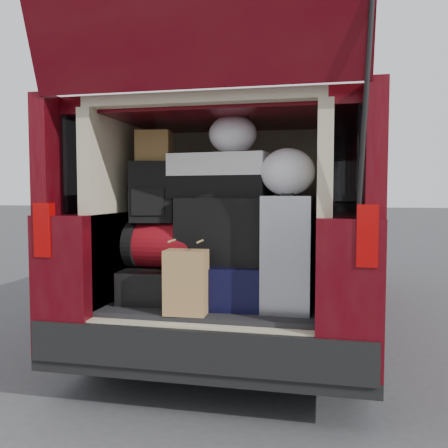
{
  "coord_description": "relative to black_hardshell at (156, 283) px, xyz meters",
  "views": [
    {
      "loc": [
        0.66,
        -2.68,
        1.22
      ],
      "look_at": [
        0.05,
        0.2,
        1.03
      ],
      "focal_mm": 38.0,
      "sensor_mm": 36.0,
      "label": 1
    }
  ],
  "objects": [
    {
      "name": "backpack",
      "position": [
        -0.02,
        -0.01,
        0.58
      ],
      "size": [
        0.29,
        0.21,
        0.38
      ],
      "primitive_type": "cube",
      "rotation": [
        0.0,
        0.0,
        0.2
      ],
      "color": "black",
      "rests_on": "red_duffel"
    },
    {
      "name": "plastic_bag_right",
      "position": [
        0.84,
        -0.1,
        0.69
      ],
      "size": [
        0.36,
        0.34,
        0.27
      ],
      "primitive_type": "ellipsoid",
      "rotation": [
        0.0,
        0.0,
        0.17
      ],
      "color": "white",
      "rests_on": "silver_roller"
    },
    {
      "name": "silver_roller",
      "position": [
        0.84,
        -0.06,
        0.23
      ],
      "size": [
        0.28,
        0.44,
        0.66
      ],
      "primitive_type": "cube",
      "rotation": [
        0.0,
        0.0,
        -0.02
      ],
      "color": "white",
      "rests_on": "load_floor"
    },
    {
      "name": "ground",
      "position": [
        0.39,
        -0.15,
        -0.65
      ],
      "size": [
        80.0,
        80.0,
        0.0
      ],
      "primitive_type": "plane",
      "color": "#38383A",
      "rests_on": "ground"
    },
    {
      "name": "black_hardshell",
      "position": [
        0.0,
        0.0,
        0.0
      ],
      "size": [
        0.39,
        0.52,
        0.2
      ],
      "primitive_type": "cube",
      "rotation": [
        0.0,
        0.0,
        0.06
      ],
      "color": "black",
      "rests_on": "load_floor"
    },
    {
      "name": "load_floor",
      "position": [
        0.39,
        0.12,
        -0.37
      ],
      "size": [
        1.24,
        1.05,
        0.55
      ],
      "primitive_type": "cube",
      "color": "black",
      "rests_on": "ground"
    },
    {
      "name": "kraft_bag",
      "position": [
        0.3,
        -0.33,
        0.08
      ],
      "size": [
        0.24,
        0.15,
        0.36
      ],
      "primitive_type": "cube",
      "rotation": [
        0.0,
        0.0,
        0.03
      ],
      "color": "#A9824C",
      "rests_on": "load_floor"
    },
    {
      "name": "red_duffel",
      "position": [
        0.05,
        0.01,
        0.24
      ],
      "size": [
        0.46,
        0.32,
        0.29
      ],
      "primitive_type": "cube",
      "rotation": [
        0.0,
        0.0,
        -0.07
      ],
      "color": "maroon",
      "rests_on": "black_hardshell"
    },
    {
      "name": "grocery_sack_lower",
      "position": [
        -0.01,
        0.03,
        0.87
      ],
      "size": [
        0.23,
        0.2,
        0.19
      ],
      "primitive_type": "cube",
      "rotation": [
        0.0,
        0.0,
        0.13
      ],
      "color": "olive",
      "rests_on": "backpack"
    },
    {
      "name": "plastic_bag_center",
      "position": [
        0.49,
        0.04,
        0.93
      ],
      "size": [
        0.34,
        0.32,
        0.24
      ],
      "primitive_type": "ellipsoid",
      "rotation": [
        0.0,
        0.0,
        0.16
      ],
      "color": "white",
      "rests_on": "twotone_duffel"
    },
    {
      "name": "twotone_duffel",
      "position": [
        0.42,
        0.05,
        0.68
      ],
      "size": [
        0.64,
        0.38,
        0.27
      ],
      "primitive_type": "cube",
      "rotation": [
        0.0,
        0.0,
        -0.12
      ],
      "color": "white",
      "rests_on": "black_soft_case"
    },
    {
      "name": "minivan",
      "position": [
        0.39,
        1.7,
        0.26
      ],
      "size": [
        1.9,
        5.35,
        2.77
      ],
      "color": "black",
      "rests_on": "ground"
    },
    {
      "name": "black_soft_case",
      "position": [
        0.46,
        -0.01,
        0.35
      ],
      "size": [
        0.6,
        0.42,
        0.4
      ],
      "primitive_type": "cube",
      "rotation": [
        0.0,
        0.0,
        -0.17
      ],
      "color": "black",
      "rests_on": "navy_hardshell"
    },
    {
      "name": "navy_hardshell",
      "position": [
        0.45,
        -0.0,
        0.02
      ],
      "size": [
        0.51,
        0.6,
        0.25
      ],
      "primitive_type": "cube",
      "rotation": [
        0.0,
        0.0,
        0.08
      ],
      "color": "black",
      "rests_on": "load_floor"
    }
  ]
}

